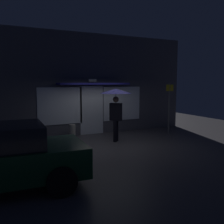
% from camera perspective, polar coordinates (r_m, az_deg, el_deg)
% --- Properties ---
extents(ground_plane, '(18.00, 18.00, 0.00)m').
position_cam_1_polar(ground_plane, '(9.70, 0.11, -7.33)').
color(ground_plane, '#423F44').
extents(building_facade, '(9.72, 1.00, 4.53)m').
position_cam_1_polar(building_facade, '(11.56, -4.95, 6.13)').
color(building_facade, '#4C4C56').
rests_on(building_facade, ground).
extents(person_with_umbrella, '(1.25, 1.25, 2.11)m').
position_cam_1_polar(person_with_umbrella, '(9.93, 0.87, 2.99)').
color(person_with_umbrella, black).
rests_on(person_with_umbrella, ground).
extents(street_sign_post, '(0.40, 0.07, 2.36)m').
position_cam_1_polar(street_sign_post, '(11.97, 12.83, 1.68)').
color(street_sign_post, '#595B60').
rests_on(street_sign_post, ground).
extents(sidewalk_bollard, '(0.27, 0.27, 0.59)m').
position_cam_1_polar(sidewalk_bollard, '(10.76, -8.98, -4.39)').
color(sidewalk_bollard, '#9E998E').
rests_on(sidewalk_bollard, ground).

